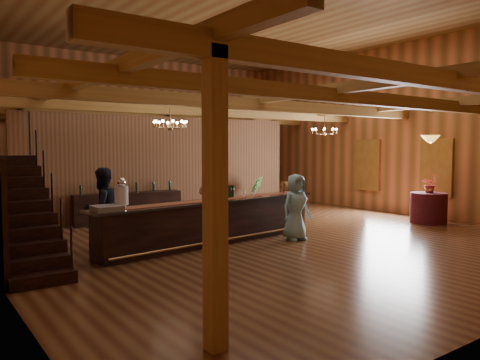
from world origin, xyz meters
TOP-DOWN VIEW (x-y plane):
  - floor at (0.00, 0.00)m, footprint 14.00×14.00m
  - ceiling at (0.00, 0.00)m, footprint 14.00×14.00m
  - wall_back at (0.00, 7.00)m, footprint 12.00×0.10m
  - wall_right at (6.00, 0.00)m, footprint 0.10×14.00m
  - beam_grid at (0.00, 0.51)m, footprint 11.90×13.90m
  - support_posts at (0.00, -0.50)m, footprint 9.20×10.20m
  - partition_wall at (-0.50, 3.50)m, footprint 9.00×0.18m
  - window_right_front at (5.95, -1.60)m, footprint 0.12×1.05m
  - window_right_back at (5.95, 1.00)m, footprint 0.12×1.05m
  - staircase at (-5.45, -0.74)m, footprint 1.00×2.80m
  - backroom_boxes at (-0.29, 5.50)m, footprint 4.10×0.60m
  - tasting_bar at (-1.53, -0.81)m, footprint 5.93×1.42m
  - beverage_dispenser at (-3.77, -1.03)m, footprint 0.26×0.26m
  - glass_rack_tray at (-4.11, -1.16)m, footprint 0.50×0.50m
  - raffle_drum at (0.83, -0.58)m, footprint 0.34×0.24m
  - bar_bottle_0 at (-1.32, -0.67)m, footprint 0.07×0.07m
  - bar_bottle_1 at (-0.97, -0.63)m, footprint 0.07×0.07m
  - bar_bottle_2 at (-0.89, -0.62)m, footprint 0.07×0.07m
  - backbar_shelf at (-1.96, 3.11)m, footprint 3.10×0.76m
  - round_table at (4.98, -1.99)m, footprint 1.00×1.00m
  - chandelier_left at (-1.88, 0.59)m, footprint 0.80×0.80m
  - chandelier_right at (3.84, 1.04)m, footprint 0.80×0.80m
  - pendant_lamp at (4.98, -1.99)m, footprint 0.52×0.52m
  - bartender at (-1.17, -0.02)m, footprint 0.78×0.65m
  - staff_second at (-3.80, -0.02)m, footprint 1.01×0.89m
  - guest at (0.23, -1.59)m, footprint 0.77×0.52m
  - floor_plant at (2.42, 2.85)m, footprint 0.67×0.55m
  - table_flowers at (5.06, -1.95)m, footprint 0.48×0.43m
  - table_vase at (5.02, -2.01)m, footprint 0.20×0.20m

SIDE VIEW (x-z plane):
  - floor at x=0.00m, z-range 0.00..0.00m
  - backbar_shelf at x=-1.96m, z-range 0.00..0.86m
  - round_table at x=4.98m, z-range 0.00..0.87m
  - tasting_bar at x=-1.53m, z-range 0.00..0.99m
  - backroom_boxes at x=-0.29m, z-range -0.02..1.08m
  - floor_plant at x=2.42m, z-range 0.00..1.19m
  - guest at x=0.23m, z-range 0.00..1.54m
  - staff_second at x=-3.80m, z-range 0.00..1.74m
  - bartender at x=-1.17m, z-range 0.00..1.83m
  - staircase at x=-5.45m, z-range 0.00..2.00m
  - table_vase at x=5.02m, z-range 0.87..1.18m
  - glass_rack_tray at x=-4.11m, z-range 0.98..1.08m
  - table_flowers at x=5.06m, z-range 0.87..1.37m
  - bar_bottle_0 at x=-1.32m, z-range 0.98..1.28m
  - bar_bottle_1 at x=-0.97m, z-range 0.98..1.28m
  - bar_bottle_2 at x=-0.89m, z-range 0.98..1.28m
  - raffle_drum at x=0.83m, z-range 1.01..1.31m
  - beverage_dispenser at x=-3.77m, z-range 0.97..1.57m
  - window_right_front at x=5.95m, z-range 0.67..2.42m
  - window_right_back at x=5.95m, z-range 0.67..2.42m
  - partition_wall at x=-0.50m, z-range 0.00..3.10m
  - support_posts at x=0.00m, z-range 0.00..3.20m
  - pendant_lamp at x=4.98m, z-range 1.95..2.85m
  - chandelier_right at x=3.84m, z-range 2.35..3.02m
  - chandelier_left at x=-1.88m, z-range 2.40..3.04m
  - wall_back at x=0.00m, z-range 0.00..5.50m
  - wall_right at x=6.00m, z-range 0.00..5.50m
  - beam_grid at x=0.00m, z-range 3.05..3.44m
  - ceiling at x=0.00m, z-range 5.50..5.50m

